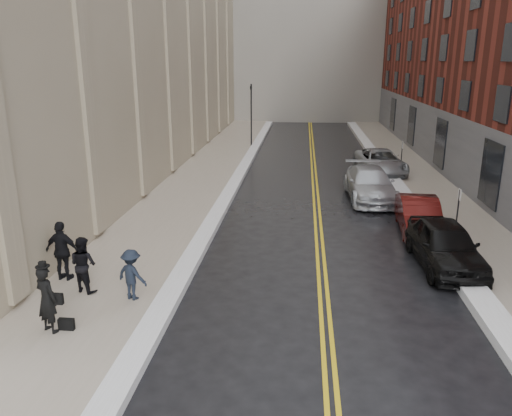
% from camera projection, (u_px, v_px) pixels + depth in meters
% --- Properties ---
extents(ground, '(160.00, 160.00, 0.00)m').
position_uv_depth(ground, '(232.00, 338.00, 13.18)').
color(ground, black).
rests_on(ground, ground).
extents(sidewalk_left, '(4.00, 64.00, 0.15)m').
position_uv_depth(sidewalk_left, '(194.00, 186.00, 28.83)').
color(sidewalk_left, gray).
rests_on(sidewalk_left, ground).
extents(sidewalk_right, '(3.00, 64.00, 0.15)m').
position_uv_depth(sidewalk_right, '(433.00, 191.00, 27.61)').
color(sidewalk_right, gray).
rests_on(sidewalk_right, ground).
extents(lane_stripe_a, '(0.12, 64.00, 0.01)m').
position_uv_depth(lane_stripe_a, '(313.00, 190.00, 28.23)').
color(lane_stripe_a, gold).
rests_on(lane_stripe_a, ground).
extents(lane_stripe_b, '(0.12, 64.00, 0.01)m').
position_uv_depth(lane_stripe_b, '(317.00, 190.00, 28.21)').
color(lane_stripe_b, gold).
rests_on(lane_stripe_b, ground).
extents(snow_ridge_left, '(0.70, 60.80, 0.26)m').
position_uv_depth(snow_ridge_left, '(233.00, 186.00, 28.61)').
color(snow_ridge_left, white).
rests_on(snow_ridge_left, ground).
extents(snow_ridge_right, '(0.85, 60.80, 0.30)m').
position_uv_depth(snow_ridge_right, '(399.00, 189.00, 27.76)').
color(snow_ridge_right, white).
rests_on(snow_ridge_right, ground).
extents(traffic_signal, '(0.18, 0.15, 5.20)m').
position_uv_depth(traffic_signal, '(251.00, 110.00, 41.16)').
color(traffic_signal, black).
rests_on(traffic_signal, ground).
extents(parking_sign_near, '(0.06, 0.35, 2.23)m').
position_uv_depth(parking_sign_near, '(458.00, 210.00, 19.71)').
color(parking_sign_near, black).
rests_on(parking_sign_near, ground).
extents(parking_sign_far, '(0.06, 0.35, 2.23)m').
position_uv_depth(parking_sign_far, '(402.00, 155.00, 31.16)').
color(parking_sign_far, black).
rests_on(parking_sign_far, ground).
extents(car_black, '(2.16, 4.91, 1.64)m').
position_uv_depth(car_black, '(445.00, 245.00, 17.53)').
color(car_black, black).
rests_on(car_black, ground).
extents(car_maroon, '(1.84, 4.56, 1.47)m').
position_uv_depth(car_maroon, '(419.00, 215.00, 21.16)').
color(car_maroon, '#450E0C').
rests_on(car_maroon, ground).
extents(car_silver_near, '(2.55, 5.77, 1.65)m').
position_uv_depth(car_silver_near, '(370.00, 184.00, 26.17)').
color(car_silver_near, '#B7BABF').
rests_on(car_silver_near, ground).
extents(car_silver_far, '(3.12, 5.82, 1.56)m').
position_uv_depth(car_silver_far, '(380.00, 162.00, 32.05)').
color(car_silver_far, '#A4A8AC').
rests_on(car_silver_far, ground).
extents(pedestrian_main, '(0.80, 0.68, 1.84)m').
position_uv_depth(pedestrian_main, '(47.00, 299.00, 12.99)').
color(pedestrian_main, black).
rests_on(pedestrian_main, sidewalk_left).
extents(pedestrian_a, '(1.05, 0.95, 1.77)m').
position_uv_depth(pedestrian_a, '(83.00, 264.00, 15.32)').
color(pedestrian_a, black).
rests_on(pedestrian_a, sidewalk_left).
extents(pedestrian_b, '(1.16, 0.93, 1.57)m').
position_uv_depth(pedestrian_b, '(132.00, 275.00, 14.83)').
color(pedestrian_b, black).
rests_on(pedestrian_b, sidewalk_left).
extents(pedestrian_c, '(1.21, 0.63, 1.98)m').
position_uv_depth(pedestrian_c, '(63.00, 251.00, 16.10)').
color(pedestrian_c, black).
rests_on(pedestrian_c, sidewalk_left).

